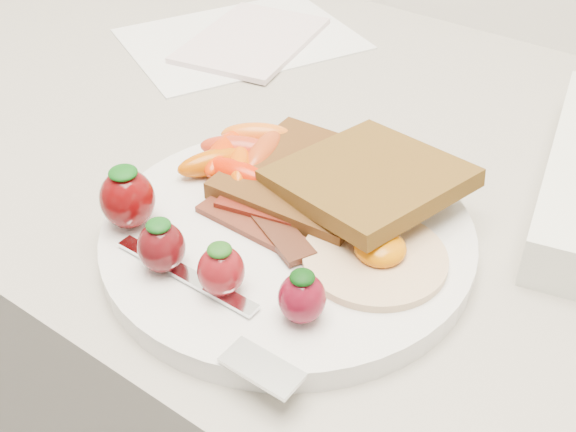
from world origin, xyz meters
The scene contains 10 objects.
plate centered at (-0.01, 1.56, 0.91)m, with size 0.27×0.27×0.02m, color silver.
toast_lower centered at (-0.03, 1.61, 0.93)m, with size 0.12×0.12×0.01m, color #38150A.
toast_upper centered at (0.02, 1.62, 0.94)m, with size 0.12×0.12×0.01m, color #3B260C.
fried_egg centered at (0.06, 1.56, 0.92)m, with size 0.12×0.12×0.02m.
bacon_strips centered at (-0.03, 1.55, 0.92)m, with size 0.10×0.06×0.01m.
baby_carrots centered at (-0.09, 1.60, 0.93)m, with size 0.09×0.11×0.02m.
strawberries centered at (-0.05, 1.49, 0.94)m, with size 0.19×0.06×0.05m.
fork centered at (0.00, 1.46, 0.92)m, with size 0.17×0.05×0.00m.
paper_sheet centered at (-0.27, 1.82, 0.90)m, with size 0.18×0.25×0.00m, color white.
notepad centered at (-0.25, 1.81, 0.91)m, with size 0.12×0.17×0.01m, color silver.
Camera 1 is at (0.23, 1.23, 1.24)m, focal length 45.00 mm.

